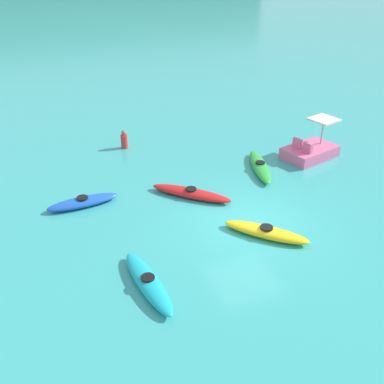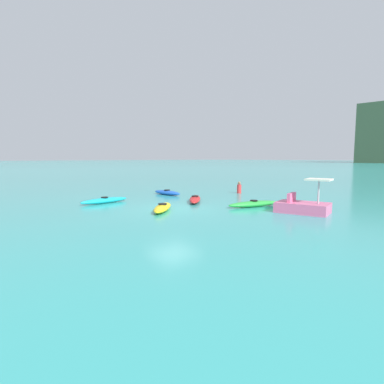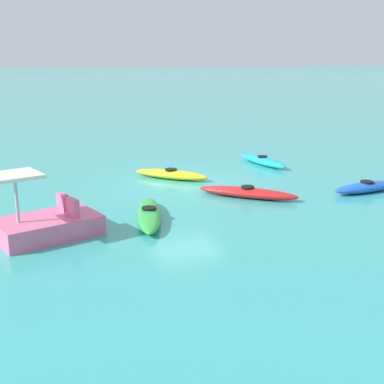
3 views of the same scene
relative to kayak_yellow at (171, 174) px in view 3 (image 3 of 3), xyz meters
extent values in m
plane|color=#38ADA8|center=(-0.24, 0.86, -0.16)|extent=(600.00, 600.00, 0.00)
ellipsoid|color=yellow|center=(0.00, 0.00, 0.00)|extent=(2.53, 2.54, 0.32)
cylinder|color=black|center=(0.00, 0.00, 0.18)|extent=(0.62, 0.62, 0.05)
ellipsoid|color=#19B7C6|center=(-4.36, -1.10, 0.00)|extent=(1.00, 3.11, 0.32)
cylinder|color=black|center=(-4.36, -1.10, 0.18)|extent=(0.45, 0.45, 0.05)
ellipsoid|color=green|center=(2.14, 4.52, 0.00)|extent=(1.46, 3.22, 0.32)
cylinder|color=black|center=(2.14, 4.52, 0.18)|extent=(0.50, 0.50, 0.05)
ellipsoid|color=red|center=(-1.41, 3.36, 0.00)|extent=(2.80, 2.67, 0.32)
cylinder|color=black|center=(-1.41, 3.36, 0.18)|extent=(0.58, 0.58, 0.05)
ellipsoid|color=blue|center=(-5.39, 4.12, 0.00)|extent=(2.68, 0.89, 0.32)
cylinder|color=black|center=(-5.39, 4.12, 0.18)|extent=(0.46, 0.46, 0.05)
cube|color=pink|center=(4.83, 4.89, 0.09)|extent=(2.73, 2.12, 0.50)
cube|color=pink|center=(4.22, 5.02, 0.56)|extent=(0.28, 0.47, 0.44)
cube|color=pink|center=(4.39, 4.45, 0.56)|extent=(0.28, 0.47, 0.44)
cylinder|color=#B2B2B7|center=(5.50, 5.09, 0.89)|extent=(0.08, 0.08, 1.10)
cube|color=silver|center=(5.50, 5.09, 1.48)|extent=(1.37, 1.37, 0.08)
camera|label=1|loc=(-6.78, -11.17, 8.63)|focal=43.52mm
camera|label=2|loc=(12.82, -8.81, 2.49)|focal=29.16mm
camera|label=3|loc=(5.76, 17.24, 4.06)|focal=47.69mm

